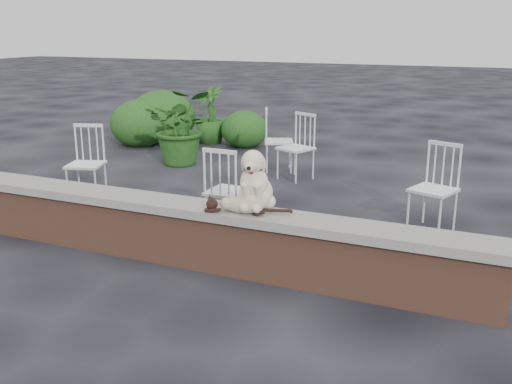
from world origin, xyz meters
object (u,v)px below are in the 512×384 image
at_px(chair_e, 279,140).
at_px(chair_d, 434,188).
at_px(chair_c, 229,190).
at_px(chair_a, 85,163).
at_px(dog, 256,178).
at_px(potted_plant_a, 182,127).
at_px(potted_plant_b, 210,115).
at_px(cat, 240,204).
at_px(chair_b, 296,147).

relative_size(chair_e, chair_d, 1.00).
height_order(chair_c, chair_a, same).
relative_size(dog, chair_a, 0.60).
bearing_deg(chair_d, potted_plant_a, 176.88).
relative_size(chair_c, potted_plant_b, 0.88).
bearing_deg(dog, chair_d, 42.53).
distance_m(chair_d, potted_plant_a, 4.40).
height_order(chair_a, potted_plant_b, potted_plant_b).
height_order(dog, chair_d, dog).
xyz_separation_m(cat, chair_c, (-0.59, 0.96, -0.19)).
height_order(chair_b, potted_plant_a, potted_plant_a).
distance_m(chair_c, potted_plant_a, 3.34).
relative_size(chair_b, chair_d, 1.00).
relative_size(chair_d, chair_a, 1.00).
bearing_deg(chair_d, chair_e, 162.36).
distance_m(cat, chair_c, 1.15).
bearing_deg(chair_c, potted_plant_a, -49.94).
distance_m(cat, chair_b, 3.46).
xyz_separation_m(chair_b, potted_plant_a, (-1.98, 0.18, 0.13)).
bearing_deg(chair_e, dog, 175.22).
height_order(chair_e, chair_b, same).
xyz_separation_m(chair_c, potted_plant_a, (-2.11, 2.59, 0.13)).
distance_m(chair_b, chair_a, 2.90).
bearing_deg(chair_e, chair_b, -156.83).
bearing_deg(potted_plant_b, potted_plant_a, -76.07).
bearing_deg(potted_plant_a, chair_a, -92.23).
distance_m(chair_c, potted_plant_b, 5.01).
relative_size(chair_a, potted_plant_a, 0.78).
xyz_separation_m(cat, chair_b, (-0.72, 3.38, -0.19)).
relative_size(chair_c, potted_plant_a, 0.78).
relative_size(chair_e, chair_b, 1.00).
relative_size(cat, chair_d, 0.94).
height_order(chair_e, chair_d, same).
relative_size(cat, chair_a, 0.94).
bearing_deg(cat, chair_b, 91.05).
relative_size(chair_e, potted_plant_b, 0.88).
bearing_deg(potted_plant_a, chair_c, -50.88).
height_order(chair_d, potted_plant_a, potted_plant_a).
xyz_separation_m(chair_b, chair_c, (0.13, -2.41, 0.00)).
height_order(cat, chair_e, chair_e).
bearing_deg(potted_plant_a, potted_plant_b, 103.93).
distance_m(cat, chair_d, 2.35).
distance_m(chair_e, chair_a, 2.93).
bearing_deg(chair_b, chair_d, -12.03).
xyz_separation_m(chair_b, chair_a, (-2.06, -2.03, 0.00)).
height_order(chair_c, potted_plant_a, potted_plant_a).
distance_m(chair_e, chair_c, 2.86).
bearing_deg(chair_e, chair_c, 167.66).
bearing_deg(chair_e, chair_d, -150.10).
bearing_deg(chair_c, chair_b, -85.89).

